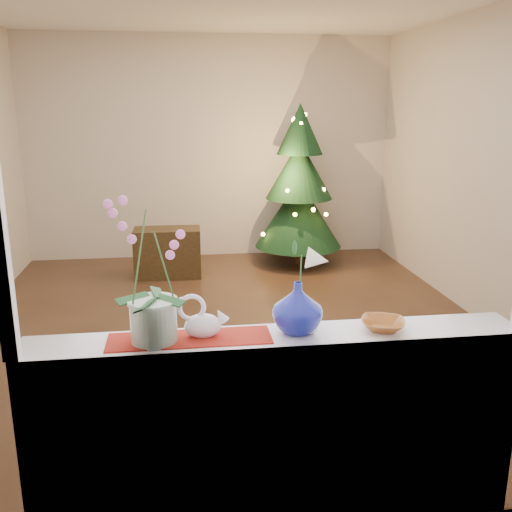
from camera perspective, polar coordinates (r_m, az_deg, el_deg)
The scene contains 16 objects.
ground at distance 5.04m, azimuth -2.63°, elevation -7.09°, with size 5.00×5.00×0.00m, color #332015.
wall_back at distance 7.19m, azimuth -4.62°, elevation 10.62°, with size 4.50×0.10×2.70m, color beige.
wall_front at distance 2.26m, azimuth 2.78°, elevation 0.96°, with size 4.50×0.10×2.70m, color beige.
wall_right at distance 5.39m, azimuth 22.02°, elevation 8.12°, with size 0.10×5.00×2.70m, color beige.
window_apron at distance 2.67m, azimuth 2.35°, elevation -18.15°, with size 2.20×0.08×0.88m, color white.
windowsill at distance 2.53m, azimuth 2.10°, elevation -8.27°, with size 2.20×0.26×0.04m, color white.
window_frame at distance 2.23m, azimuth 2.75°, elevation 9.90°, with size 2.22×0.06×1.60m, color white, non-canonical shape.
runner at distance 2.48m, azimuth -6.65°, elevation -8.20°, with size 0.70×0.20×0.01m, color maroon.
orchid_pot at distance 2.38m, azimuth -10.45°, elevation -1.52°, with size 0.21×0.21×0.62m, color white, non-canonical shape.
swan at distance 2.47m, azimuth -5.36°, elevation -6.06°, with size 0.22×0.10×0.19m, color white, non-canonical shape.
blue_vase at distance 2.50m, azimuth 4.18°, elevation -4.77°, with size 0.25×0.25×0.27m, color navy.
lily at distance 2.43m, azimuth 4.29°, elevation 0.38°, with size 0.15×0.08×0.20m, color white, non-canonical shape.
paperweight at distance 2.52m, azimuth 5.49°, elevation -7.09°, with size 0.06×0.06×0.06m, color silver.
amber_dish at distance 2.62m, azimuth 12.58°, elevation -6.77°, with size 0.16×0.16×0.04m, color brown.
xmas_tree at distance 6.82m, azimuth 4.32°, elevation 7.02°, with size 1.04×1.04×1.90m, color black, non-canonical shape.
side_table at distance 6.47m, azimuth -8.83°, elevation 0.33°, with size 0.73×0.37×0.55m, color black.
Camera 1 is at (-0.41, -4.65, 1.90)m, focal length 40.00 mm.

